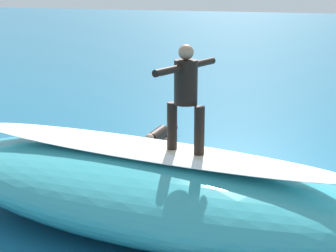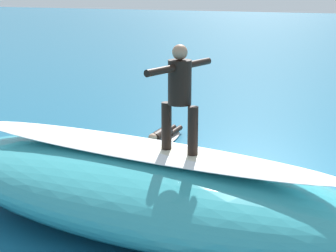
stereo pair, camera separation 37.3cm
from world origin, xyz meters
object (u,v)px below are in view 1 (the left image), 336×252
(surfer_riding, at_px, (186,90))
(surfer_paddling, at_px, (159,134))
(surfboard_riding, at_px, (185,155))
(surfboard_paddling, at_px, (157,142))

(surfer_riding, height_order, surfer_paddling, surfer_riding)
(surfboard_riding, bearing_deg, surfer_riding, -164.29)
(surfer_riding, xyz_separation_m, surfboard_paddling, (2.07, -4.40, -2.20))
(surfer_riding, distance_m, surfer_paddling, 5.38)
(surfboard_riding, distance_m, surfer_paddling, 5.09)
(surfboard_riding, bearing_deg, surfer_paddling, -49.69)
(surfer_riding, height_order, surfboard_paddling, surfer_riding)
(surfer_riding, bearing_deg, surfboard_paddling, -49.05)
(surfboard_riding, relative_size, surfer_riding, 1.23)
(surfer_paddling, bearing_deg, surfer_riding, 25.06)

